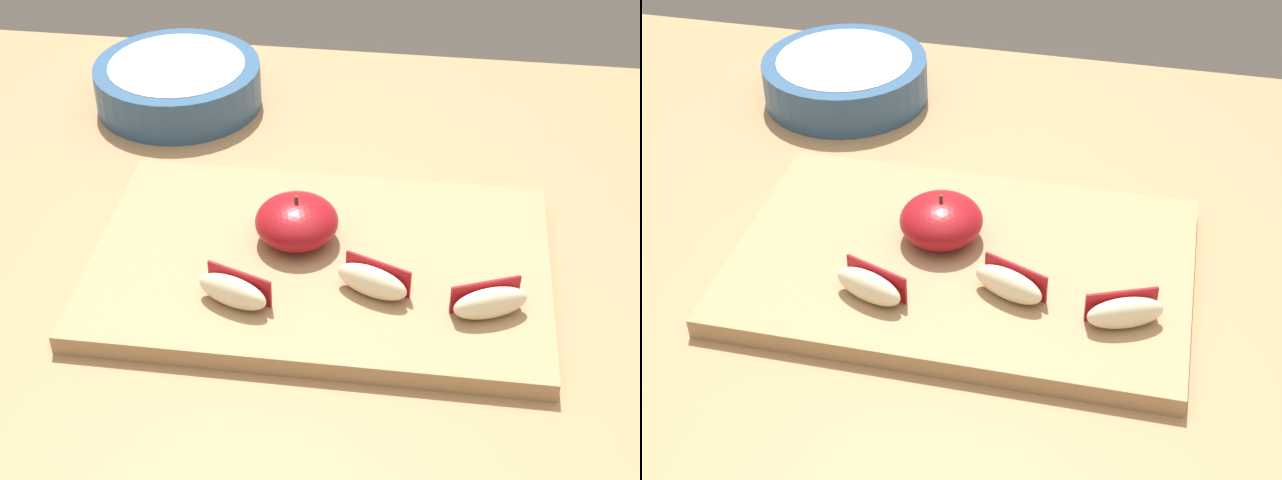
% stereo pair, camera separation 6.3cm
% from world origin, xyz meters
% --- Properties ---
extents(dining_table, '(1.36, 0.83, 0.76)m').
position_xyz_m(dining_table, '(0.00, 0.00, 0.65)').
color(dining_table, '#9E754C').
rests_on(dining_table, ground_plane).
extents(cutting_board, '(0.43, 0.28, 0.02)m').
position_xyz_m(cutting_board, '(-0.03, -0.05, 0.77)').
color(cutting_board, '#A37F56').
rests_on(cutting_board, dining_table).
extents(apple_half_skin_up, '(0.08, 0.08, 0.05)m').
position_xyz_m(apple_half_skin_up, '(-0.05, -0.03, 0.80)').
color(apple_half_skin_up, maroon).
rests_on(apple_half_skin_up, cutting_board).
extents(apple_wedge_left, '(0.07, 0.05, 0.03)m').
position_xyz_m(apple_wedge_left, '(0.03, -0.10, 0.79)').
color(apple_wedge_left, beige).
rests_on(apple_wedge_left, cutting_board).
extents(apple_wedge_right, '(0.07, 0.05, 0.03)m').
position_xyz_m(apple_wedge_right, '(0.13, -0.11, 0.79)').
color(apple_wedge_right, beige).
rests_on(apple_wedge_right, cutting_board).
extents(apple_wedge_middle, '(0.07, 0.05, 0.03)m').
position_xyz_m(apple_wedge_middle, '(-0.10, -0.13, 0.79)').
color(apple_wedge_middle, beige).
rests_on(apple_wedge_middle, cutting_board).
extents(ceramic_fruit_bowl, '(0.20, 0.20, 0.05)m').
position_xyz_m(ceramic_fruit_bowl, '(-0.24, 0.25, 0.78)').
color(ceramic_fruit_bowl, '#2D517A').
rests_on(ceramic_fruit_bowl, dining_table).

